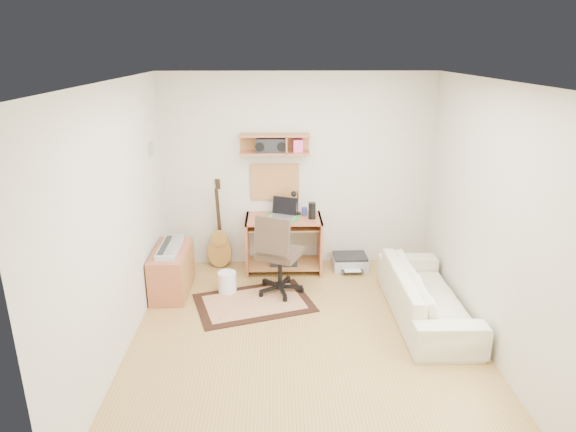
{
  "coord_description": "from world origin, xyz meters",
  "views": [
    {
      "loc": [
        -0.29,
        -4.54,
        2.89
      ],
      "look_at": [
        -0.15,
        1.05,
        1.0
      ],
      "focal_mm": 31.35,
      "sensor_mm": 36.0,
      "label": 1
    }
  ],
  "objects_px": {
    "task_chair": "(280,253)",
    "cabinet": "(172,270)",
    "printer": "(350,262)",
    "sofa": "(427,287)",
    "desk": "(284,244)"
  },
  "relations": [
    {
      "from": "desk",
      "to": "task_chair",
      "type": "bearing_deg",
      "value": -94.97
    },
    {
      "from": "cabinet",
      "to": "printer",
      "type": "relative_size",
      "value": 1.94
    },
    {
      "from": "cabinet",
      "to": "sofa",
      "type": "xyz_separation_m",
      "value": [
        2.96,
        -0.7,
        0.09
      ]
    },
    {
      "from": "printer",
      "to": "task_chair",
      "type": "bearing_deg",
      "value": -145.34
    },
    {
      "from": "task_chair",
      "to": "cabinet",
      "type": "distance_m",
      "value": 1.36
    },
    {
      "from": "task_chair",
      "to": "printer",
      "type": "relative_size",
      "value": 2.26
    },
    {
      "from": "task_chair",
      "to": "printer",
      "type": "height_order",
      "value": "task_chair"
    },
    {
      "from": "sofa",
      "to": "task_chair",
      "type": "bearing_deg",
      "value": 69.1
    },
    {
      "from": "task_chair",
      "to": "sofa",
      "type": "bearing_deg",
      "value": 3.06
    },
    {
      "from": "desk",
      "to": "sofa",
      "type": "relative_size",
      "value": 0.54
    },
    {
      "from": "task_chair",
      "to": "cabinet",
      "type": "height_order",
      "value": "task_chair"
    },
    {
      "from": "task_chair",
      "to": "cabinet",
      "type": "relative_size",
      "value": 1.17
    },
    {
      "from": "sofa",
      "to": "desk",
      "type": "bearing_deg",
      "value": 50.7
    },
    {
      "from": "cabinet",
      "to": "printer",
      "type": "distance_m",
      "value": 2.39
    },
    {
      "from": "task_chair",
      "to": "sofa",
      "type": "height_order",
      "value": "task_chair"
    }
  ]
}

